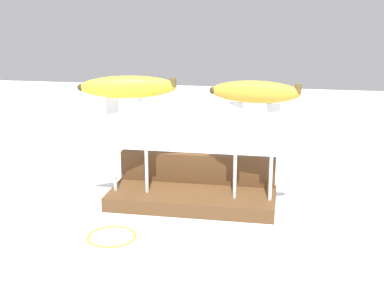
{
  "coord_description": "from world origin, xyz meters",
  "views": [
    {
      "loc": [
        0.18,
        -0.99,
        0.4
      ],
      "look_at": [
        0.0,
        0.0,
        0.13
      ],
      "focal_mm": 49.55,
      "sensor_mm": 36.0,
      "label": 1
    }
  ],
  "objects": [
    {
      "name": "wire_coil",
      "position": [
        -0.11,
        -0.17,
        0.0
      ],
      "size": [
        0.09,
        0.09,
        0.0
      ],
      "primitive_type": "torus",
      "color": "gold",
      "rests_on": "ground"
    },
    {
      "name": "wooden_board",
      "position": [
        0.0,
        0.0,
        0.01
      ],
      "size": [
        0.33,
        0.14,
        0.03
      ],
      "primitive_type": "cube",
      "color": "brown",
      "rests_on": "ground"
    },
    {
      "name": "banana_raised_left",
      "position": [
        -0.12,
        -0.02,
        0.24
      ],
      "size": [
        0.19,
        0.08,
        0.04
      ],
      "color": "yellow",
      "rests_on": "fork_stand_left"
    },
    {
      "name": "fork_fallen_near",
      "position": [
        0.37,
        0.13,
        0.0
      ],
      "size": [
        0.17,
        0.08,
        0.01
      ],
      "color": "silver",
      "rests_on": "ground"
    },
    {
      "name": "banana_raised_right",
      "position": [
        0.12,
        -0.02,
        0.24
      ],
      "size": [
        0.17,
        0.04,
        0.04
      ],
      "color": "gold",
      "rests_on": "fork_stand_right"
    },
    {
      "name": "ground_plane",
      "position": [
        0.0,
        0.0,
        0.0
      ],
      "size": [
        3.0,
        3.0,
        0.0
      ],
      "primitive_type": "plane",
      "color": "silver"
    },
    {
      "name": "fork_stand_left",
      "position": [
        -0.12,
        -0.02,
        0.14
      ],
      "size": [
        0.09,
        0.01,
        0.19
      ],
      "color": "silver",
      "rests_on": "wooden_board"
    },
    {
      "name": "board_backstop",
      "position": [
        0.0,
        0.06,
        0.06
      ],
      "size": [
        0.33,
        0.02,
        0.06
      ],
      "primitive_type": "cube",
      "color": "brown",
      "rests_on": "wooden_board"
    },
    {
      "name": "fork_stand_right",
      "position": [
        0.12,
        -0.02,
        0.14
      ],
      "size": [
        0.09,
        0.01,
        0.19
      ],
      "color": "silver",
      "rests_on": "wooden_board"
    }
  ]
}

